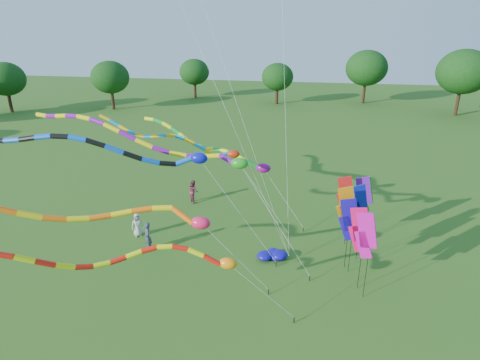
% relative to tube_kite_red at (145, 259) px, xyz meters
% --- Properties ---
extents(ground, '(160.00, 160.00, 0.00)m').
position_rel_tube_kite_red_xyz_m(ground, '(2.96, 3.24, -4.07)').
color(ground, '#275516').
rests_on(ground, ground).
extents(tree_ring, '(118.85, 119.82, 9.68)m').
position_rel_tube_kite_red_xyz_m(tree_ring, '(5.08, 5.50, 1.58)').
color(tree_ring, '#382314').
rests_on(tree_ring, ground).
extents(tube_kite_red, '(11.07, 4.66, 5.92)m').
position_rel_tube_kite_red_xyz_m(tube_kite_red, '(0.00, 0.00, 0.00)').
color(tube_kite_red, black).
rests_on(tube_kite_red, ground).
extents(tube_kite_orange, '(15.59, 4.89, 7.18)m').
position_rel_tube_kite_red_xyz_m(tube_kite_orange, '(-3.35, 1.65, 0.98)').
color(tube_kite_orange, black).
rests_on(tube_kite_orange, ground).
extents(tube_kite_purple, '(16.43, 3.00, 8.77)m').
position_rel_tube_kite_red_xyz_m(tube_kite_purple, '(-2.15, 6.84, 2.84)').
color(tube_kite_purple, black).
rests_on(tube_kite_purple, ground).
extents(tube_kite_blue, '(15.07, 3.58, 8.73)m').
position_rel_tube_kite_red_xyz_m(tube_kite_blue, '(-3.33, 4.29, 3.10)').
color(tube_kite_blue, black).
rests_on(tube_kite_blue, ground).
extents(tube_kite_cyan, '(12.85, 1.96, 7.62)m').
position_rel_tube_kite_red_xyz_m(tube_kite_cyan, '(-1.84, 10.60, 1.79)').
color(tube_kite_cyan, black).
rests_on(tube_kite_cyan, ground).
extents(tube_kite_green, '(12.58, 5.61, 6.54)m').
position_rel_tube_kite_red_xyz_m(tube_kite_green, '(-0.19, 13.76, 0.40)').
color(tube_kite_green, black).
rests_on(tube_kite_green, ground).
extents(banner_pole_blue_b, '(1.12, 0.46, 4.74)m').
position_rel_tube_kite_red_xyz_m(banner_pole_blue_b, '(9.09, 8.07, -0.60)').
color(banner_pole_blue_b, black).
rests_on(banner_pole_blue_b, ground).
extents(banner_pole_magenta_a, '(1.15, 0.34, 4.62)m').
position_rel_tube_kite_red_xyz_m(banner_pole_magenta_a, '(8.90, 5.38, -0.72)').
color(banner_pole_magenta_a, black).
rests_on(banner_pole_magenta_a, ground).
extents(banner_pole_violet, '(1.16, 0.09, 4.34)m').
position_rel_tube_kite_red_xyz_m(banner_pole_violet, '(9.62, 10.42, -0.99)').
color(banner_pole_violet, black).
rests_on(banner_pole_violet, ground).
extents(banner_pole_orange, '(1.16, 0.29, 4.97)m').
position_rel_tube_kite_red_xyz_m(banner_pole_orange, '(8.35, 7.10, -0.37)').
color(banner_pole_orange, black).
rests_on(banner_pole_orange, ground).
extents(banner_pole_blue_a, '(1.16, 0.13, 4.45)m').
position_rel_tube_kite_red_xyz_m(banner_pole_blue_a, '(8.52, 6.75, -0.89)').
color(banner_pole_blue_a, black).
rests_on(banner_pole_blue_a, ground).
extents(banner_pole_green, '(1.15, 0.35, 4.29)m').
position_rel_tube_kite_red_xyz_m(banner_pole_green, '(9.72, 10.58, -1.05)').
color(banner_pole_green, black).
rests_on(banner_pole_green, ground).
extents(banner_pole_red, '(1.16, 0.12, 4.52)m').
position_rel_tube_kite_red_xyz_m(banner_pole_red, '(8.52, 9.81, -0.81)').
color(banner_pole_red, black).
rests_on(banner_pole_red, ground).
extents(banner_pole_magenta_b, '(1.11, 0.51, 4.67)m').
position_rel_tube_kite_red_xyz_m(banner_pole_magenta_b, '(9.12, 4.72, -0.67)').
color(banner_pole_magenta_b, black).
rests_on(banner_pole_magenta_b, ground).
extents(blue_nylon_heap, '(1.48, 1.52, 0.46)m').
position_rel_tube_kite_red_xyz_m(blue_nylon_heap, '(4.40, 7.21, -3.87)').
color(blue_nylon_heap, '#100C9E').
rests_on(blue_nylon_heap, ground).
extents(person_a, '(0.92, 0.82, 1.58)m').
position_rel_tube_kite_red_xyz_m(person_a, '(-4.34, 8.53, -3.29)').
color(person_a, beige).
rests_on(person_a, ground).
extents(person_b, '(0.74, 0.80, 1.84)m').
position_rel_tube_kite_red_xyz_m(person_b, '(-2.99, 6.93, -3.16)').
color(person_b, '#393D50').
rests_on(person_b, ground).
extents(person_c, '(1.06, 1.09, 1.76)m').
position_rel_tube_kite_red_xyz_m(person_c, '(-2.29, 14.26, -3.19)').
color(person_c, '#832F45').
rests_on(person_c, ground).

